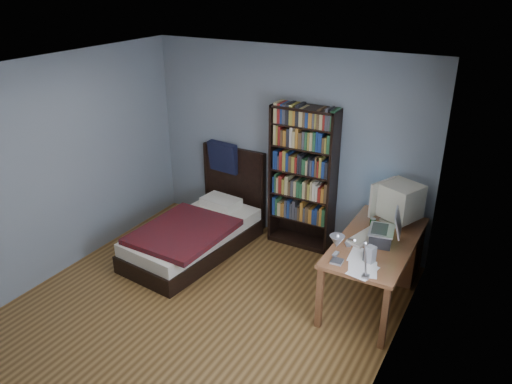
# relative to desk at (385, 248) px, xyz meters

# --- Properties ---
(room) EXTENTS (4.20, 4.24, 2.50)m
(room) POSITION_rel_desk_xyz_m (-1.48, -1.63, 0.84)
(room) COLOR brown
(room) RESTS_ON ground
(desk) EXTENTS (0.75, 1.54, 0.73)m
(desk) POSITION_rel_desk_xyz_m (0.00, 0.00, 0.00)
(desk) COLOR brown
(desk) RESTS_ON floor
(crt_monitor) EXTENTS (0.55, 0.50, 0.47)m
(crt_monitor) POSITION_rel_desk_xyz_m (0.07, 0.06, 0.58)
(crt_monitor) COLOR beige
(crt_monitor) RESTS_ON desk
(laptop) EXTENTS (0.37, 0.36, 0.40)m
(laptop) POSITION_rel_desk_xyz_m (0.07, -0.48, 0.43)
(laptop) COLOR #2D2D30
(laptop) RESTS_ON desk
(desk_lamp) EXTENTS (0.24, 0.53, 0.63)m
(desk_lamp) POSITION_rel_desk_xyz_m (-0.01, -1.55, 0.82)
(desk_lamp) COLOR #99999E
(desk_lamp) RESTS_ON desk
(keyboard) EXTENTS (0.29, 0.48, 0.04)m
(keyboard) POSITION_rel_desk_xyz_m (-0.12, -0.46, 0.33)
(keyboard) COLOR beige
(keyboard) RESTS_ON desk
(speaker) EXTENTS (0.11, 0.11, 0.17)m
(speaker) POSITION_rel_desk_xyz_m (0.06, -0.89, 0.40)
(speaker) COLOR gray
(speaker) RESTS_ON desk
(soda_can) EXTENTS (0.06, 0.06, 0.11)m
(soda_can) POSITION_rel_desk_xyz_m (-0.13, -0.18, 0.37)
(soda_can) COLOR #073814
(soda_can) RESTS_ON desk
(mouse) EXTENTS (0.06, 0.11, 0.04)m
(mouse) POSITION_rel_desk_xyz_m (-0.05, -0.10, 0.33)
(mouse) COLOR silver
(mouse) RESTS_ON desk
(phone_silver) EXTENTS (0.08, 0.10, 0.02)m
(phone_silver) POSITION_rel_desk_xyz_m (-0.23, -0.68, 0.33)
(phone_silver) COLOR #B2B2B7
(phone_silver) RESTS_ON desk
(phone_grey) EXTENTS (0.05, 0.09, 0.02)m
(phone_grey) POSITION_rel_desk_xyz_m (-0.27, -0.91, 0.33)
(phone_grey) COLOR gray
(phone_grey) RESTS_ON desk
(external_drive) EXTENTS (0.11, 0.11, 0.02)m
(external_drive) POSITION_rel_desk_xyz_m (-0.21, -1.04, 0.33)
(external_drive) COLOR gray
(external_drive) RESTS_ON desk
(bookshelf) EXTENTS (0.82, 0.30, 1.83)m
(bookshelf) POSITION_rel_desk_xyz_m (-1.19, 0.31, 0.51)
(bookshelf) COLOR black
(bookshelf) RESTS_ON floor
(bed) EXTENTS (1.09, 2.03, 1.16)m
(bed) POSITION_rel_desk_xyz_m (-2.27, -0.48, -0.15)
(bed) COLOR black
(bed) RESTS_ON floor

